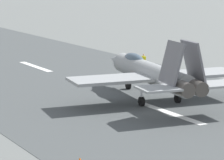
{
  "coord_description": "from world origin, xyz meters",
  "views": [
    {
      "loc": [
        -35.33,
        25.73,
        10.55
      ],
      "look_at": [
        3.65,
        2.79,
        2.2
      ],
      "focal_mm": 94.46,
      "sensor_mm": 36.0,
      "label": 1
    }
  ],
  "objects": [
    {
      "name": "runway_strip",
      "position": [
        -0.02,
        0.0,
        0.01
      ],
      "size": [
        240.0,
        26.0,
        0.02
      ],
      "color": "#444849",
      "rests_on": "ground"
    },
    {
      "name": "ground_plane",
      "position": [
        0.0,
        0.0,
        0.0
      ],
      "size": [
        400.0,
        400.0,
        0.0
      ],
      "primitive_type": "plane",
      "color": "slate"
    },
    {
      "name": "fighter_jet",
      "position": [
        4.26,
        -1.34,
        2.35
      ],
      "size": [
        17.65,
        14.68,
        5.54
      ],
      "color": "#919596",
      "rests_on": "ground"
    },
    {
      "name": "crew_person",
      "position": [
        18.32,
        -9.89,
        0.81
      ],
      "size": [
        0.69,
        0.36,
        1.62
      ],
      "color": "#1E2338",
      "rests_on": "ground"
    }
  ]
}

